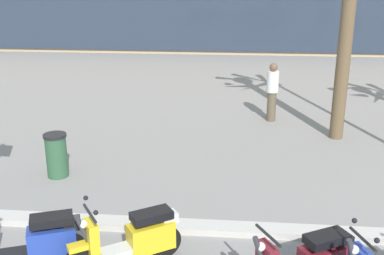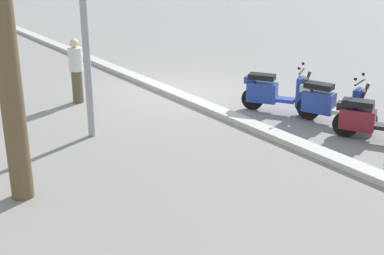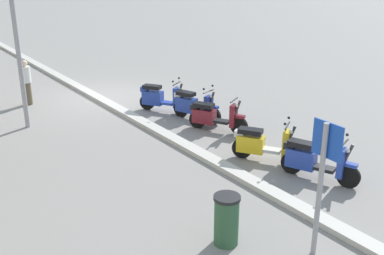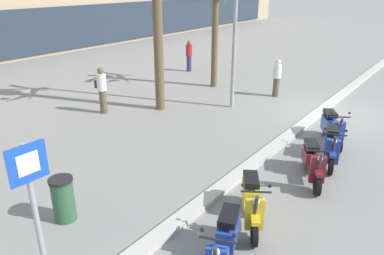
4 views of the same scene
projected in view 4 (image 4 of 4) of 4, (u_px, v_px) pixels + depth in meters
ground_plane at (327, 113)px, 13.52m from camera, size 200.00×200.00×0.00m
curb_strip at (321, 110)px, 13.63m from camera, size 60.00×0.36×0.12m
scooter_blue_second_in_line at (225, 243)px, 6.17m from camera, size 1.77×0.88×1.17m
scooter_yellow_mid_front at (251, 200)px, 7.38m from camera, size 1.57×1.09×1.17m
scooter_maroon_mid_centre at (312, 161)px, 8.98m from camera, size 1.66×1.01×1.04m
scooter_blue_far_back at (331, 145)px, 9.78m from camera, size 1.70×0.81×1.17m
scooter_blue_last_in_row at (331, 127)px, 10.98m from camera, size 1.56×1.07×1.17m
crossing_sign at (33, 198)px, 5.56m from camera, size 0.60×0.13×2.40m
palm_tree_far_corner at (215, 1)px, 15.57m from camera, size 2.21×2.32×4.92m
pedestrian_window_shopping at (277, 77)px, 15.20m from camera, size 0.34×0.34×1.57m
pedestrian_by_palm_tree at (102, 89)px, 13.23m from camera, size 0.34×0.46×1.71m
pedestrian_strolling_near_curb at (189, 55)px, 19.46m from camera, size 0.34×0.34×1.63m
litter_bin at (63, 199)px, 7.36m from camera, size 0.48×0.48×0.95m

